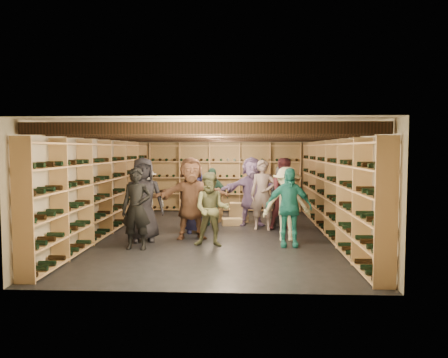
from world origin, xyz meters
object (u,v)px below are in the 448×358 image
person_6 (195,201)px  person_9 (146,196)px  person_5 (191,198)px  person_2 (211,210)px  person_10 (212,196)px  person_8 (286,194)px  person_4 (289,207)px  crate_loose (232,222)px  person_7 (263,195)px  crate_stack_right (239,212)px  person_3 (287,204)px  person_12 (283,196)px  person_11 (252,191)px  person_0 (143,199)px  person_1 (136,208)px  crate_stack_left (212,209)px

person_6 → person_9: bearing=131.8°
person_5 → person_6: bearing=77.3°
person_2 → person_5: size_ratio=0.84×
person_5 → person_10: person_5 is taller
person_8 → person_9: person_8 is taller
person_4 → person_5: 2.16m
crate_loose → person_6: (-0.83, -1.05, 0.66)m
crate_loose → person_7: bearing=-37.8°
crate_stack_right → person_7: (0.60, -1.12, 0.59)m
person_5 → person_4: bearing=-30.2°
crate_loose → person_3: bearing=-55.9°
person_3 → person_9: (-3.44, 1.81, -0.04)m
person_7 → person_12: 0.78m
person_3 → person_9: 3.89m
person_7 → person_11: person_11 is taller
person_0 → person_1: (0.04, -0.75, -0.09)m
crate_stack_right → person_6: person_6 is taller
person_6 → person_5: bearing=-101.9°
crate_stack_left → person_8: size_ratio=0.39×
person_1 → person_8: size_ratio=0.92×
crate_stack_right → person_11: bearing=-57.0°
person_4 → person_2: bearing=-177.2°
person_5 → person_12: size_ratio=1.15×
crate_stack_right → person_1: person_1 is taller
person_0 → person_11: (2.33, 2.04, -0.01)m
person_5 → person_7: (1.61, 1.11, -0.04)m
crate_loose → person_2: size_ratio=0.33×
person_8 → person_11: bearing=128.3°
crate_stack_right → person_6: 1.92m
person_12 → person_2: bearing=-138.0°
person_6 → person_0: bearing=-146.2°
crate_loose → person_3: 2.30m
person_2 → person_5: person_5 is taller
person_0 → person_2: person_0 is taller
person_8 → person_10: (-1.84, 0.58, -0.13)m
crate_stack_left → person_4: size_ratio=0.43×
person_3 → person_0: bearing=-176.8°
person_2 → person_7: 2.18m
person_6 → person_7: 1.67m
crate_stack_left → person_1: (-1.22, -3.29, 0.46)m
person_4 → person_8: bearing=86.0°
person_5 → person_11: bearing=39.8°
person_2 → person_7: size_ratio=0.88×
crate_stack_right → crate_loose: bearing=-108.5°
crate_stack_right → crate_loose: (-0.17, -0.52, -0.17)m
person_8 → person_1: bearing=-160.7°
person_5 → person_7: person_5 is taller
person_7 → person_10: 1.43m
person_10 → person_12: 1.82m
person_0 → person_9: (-0.39, 2.04, -0.14)m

